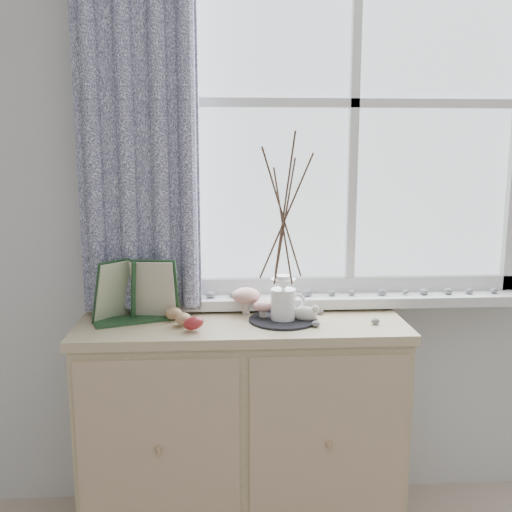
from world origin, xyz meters
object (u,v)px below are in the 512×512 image
at_px(toadstool_cluster, 250,299).
at_px(twig_pitcher, 284,213).
at_px(sideboard, 242,427).
at_px(botanical_book, 133,292).

relative_size(toadstool_cluster, twig_pitcher, 0.24).
height_order(sideboard, toadstool_cluster, toadstool_cluster).
bearing_deg(twig_pitcher, toadstool_cluster, 120.48).
bearing_deg(twig_pitcher, botanical_book, 156.54).
xyz_separation_m(botanical_book, toadstool_cluster, (0.43, 0.09, -0.06)).
bearing_deg(toadstool_cluster, botanical_book, -168.74).
height_order(toadstool_cluster, twig_pitcher, twig_pitcher).
height_order(botanical_book, toadstool_cluster, botanical_book).
bearing_deg(sideboard, twig_pitcher, -4.82).
relative_size(sideboard, toadstool_cluster, 7.36).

